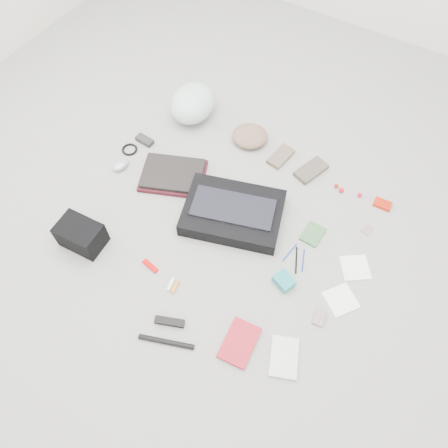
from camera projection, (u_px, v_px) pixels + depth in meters
The scene contains 33 objects.
ground_plane at pixel (224, 229), 2.28m from camera, with size 4.00×4.00×0.00m, color gray.
messenger_bag at pixel (233, 213), 2.28m from camera, with size 0.51×0.36×0.08m, color black.
bag_flap at pixel (233, 208), 2.24m from camera, with size 0.42×0.19×0.01m, color black.
laptop_sleeve at pixel (173, 176), 2.45m from camera, with size 0.35×0.26×0.02m, color #45121B.
laptop at pixel (173, 173), 2.43m from camera, with size 0.33×0.24×0.02m, color black.
bike_helmet at pixel (193, 103), 2.63m from camera, with size 0.26×0.32×0.19m, color silver.
beanie at pixel (250, 136), 2.57m from camera, with size 0.21×0.20×0.07m, color #7C5F4A.
mitten_left at pixel (281, 157), 2.52m from camera, with size 0.09×0.17×0.03m, color brown.
mitten_right at pixel (311, 170), 2.47m from camera, with size 0.10×0.19×0.03m, color #544B42.
power_brick at pixel (145, 140), 2.59m from camera, with size 0.11×0.05×0.03m, color black.
cable_coil at pixel (130, 149), 2.56m from camera, with size 0.09×0.09×0.01m, color black.
mouse at pixel (121, 165), 2.48m from camera, with size 0.06×0.11×0.04m, color #9999A7.
camera_bag at pixel (81, 235), 2.18m from camera, with size 0.22×0.15×0.14m, color black.
multitool at pixel (150, 266), 2.16m from camera, with size 0.09×0.03×0.01m, color #C40000.
toiletry_tube_white at pixel (171, 284), 2.10m from camera, with size 0.02×0.02×0.07m, color white.
toiletry_tube_orange at pixel (175, 287), 2.10m from camera, with size 0.02×0.02×0.07m, color orange.
u_lock at pixel (170, 322), 2.00m from camera, with size 0.14×0.03×0.03m, color black.
bike_pump at pixel (166, 342), 1.95m from camera, with size 0.02×0.02×0.26m, color black.
book_red at pixel (239, 343), 1.95m from camera, with size 0.13×0.20×0.02m, color red.
book_white at pixel (284, 357), 1.92m from camera, with size 0.12×0.18×0.02m, color silver.
notepad at pixel (313, 234), 2.25m from camera, with size 0.10×0.13×0.01m, color #376538.
pen_blue at pixel (290, 252), 2.20m from camera, with size 0.01×0.01×0.12m, color #173A9F.
pen_black at pixel (296, 260), 2.18m from camera, with size 0.01×0.01×0.15m, color black.
pen_navy at pixel (303, 260), 2.18m from camera, with size 0.01×0.01×0.12m, color navy.
accordion_wallet at pixel (284, 281), 2.10m from camera, with size 0.09×0.07×0.05m, color teal.
card_deck at pixel (319, 318), 2.02m from camera, with size 0.05×0.08×0.01m, color gray.
napkin_top at pixel (355, 268), 2.16m from camera, with size 0.13×0.13×0.01m, color white.
napkin_bottom at pixel (341, 300), 2.07m from camera, with size 0.14×0.14×0.01m, color white.
lollipop_a at pixel (336, 186), 2.41m from camera, with size 0.02×0.02×0.02m, color #9A2104.
lollipop_b at pixel (341, 190), 2.40m from camera, with size 0.03×0.03×0.03m, color red.
lollipop_c at pixel (360, 195), 2.38m from camera, with size 0.02×0.02×0.02m, color red.
altoids_tin at pixel (382, 204), 2.35m from camera, with size 0.09×0.06×0.02m, color red.
stamp_sheet at pixel (367, 230), 2.27m from camera, with size 0.05×0.06×0.00m, color gray.
Camera 1 is at (0.61, -1.01, 1.95)m, focal length 35.00 mm.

